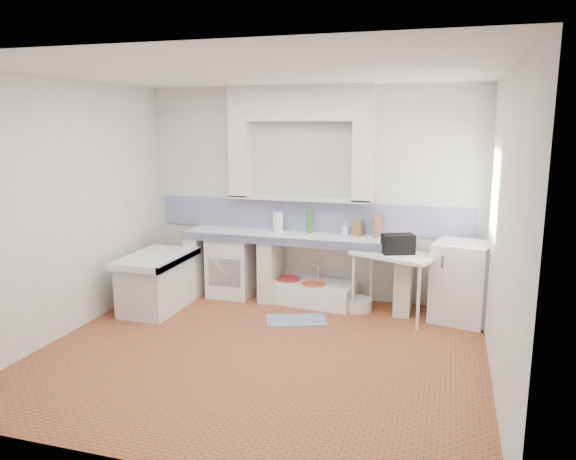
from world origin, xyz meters
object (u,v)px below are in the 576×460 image
(stove, at_px, (232,266))
(fridge, at_px, (461,282))
(side_table, at_px, (393,285))
(sink, at_px, (314,293))

(stove, relative_size, fridge, 0.85)
(side_table, bearing_deg, sink, -171.19)
(side_table, height_order, fridge, fridge)
(fridge, bearing_deg, sink, -170.81)
(stove, height_order, side_table, stove)
(sink, bearing_deg, side_table, -6.38)
(sink, xyz_separation_m, fridge, (1.82, -0.11, 0.35))
(sink, xyz_separation_m, side_table, (1.04, -0.25, 0.27))
(side_table, bearing_deg, stove, -164.74)
(sink, bearing_deg, stove, -173.97)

